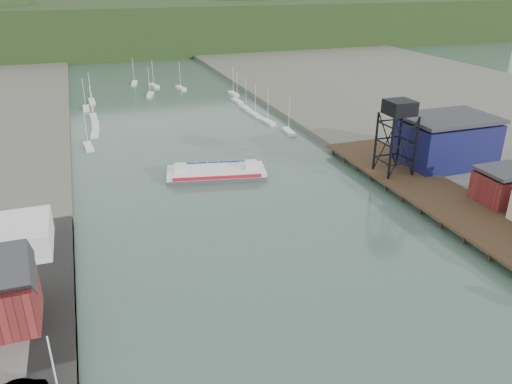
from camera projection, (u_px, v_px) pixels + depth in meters
east_pier at (438, 195)px, 99.41m from camera, size 14.00×70.00×2.45m
lift_tower at (399, 112)px, 104.46m from camera, size 6.50×6.50×16.00m
blue_shed at (446, 141)px, 114.21m from camera, size 20.50×14.50×11.30m
marina_sailboats at (169, 107)px, 169.48m from camera, size 57.71×92.65×0.90m
distant_hills at (113, 29)px, 304.73m from camera, size 500.00×120.00×80.00m
chain_ferry at (216, 172)px, 113.07m from camera, size 23.40×13.11×3.18m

